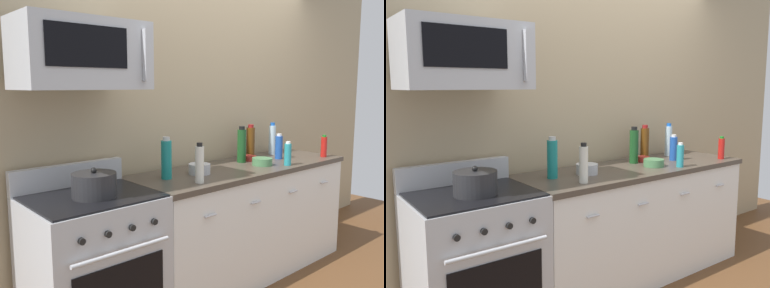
# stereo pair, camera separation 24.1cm
# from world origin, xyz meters

# --- Properties ---
(ground_plane) EXTENTS (6.15, 6.15, 0.00)m
(ground_plane) POSITION_xyz_m (0.00, 0.00, 0.00)
(ground_plane) COLOR brown
(back_wall) EXTENTS (5.12, 0.10, 2.70)m
(back_wall) POSITION_xyz_m (0.00, 0.41, 1.35)
(back_wall) COLOR tan
(back_wall) RESTS_ON ground_plane
(counter_unit) EXTENTS (2.03, 0.66, 0.92)m
(counter_unit) POSITION_xyz_m (0.00, -0.00, 0.46)
(counter_unit) COLOR white
(counter_unit) RESTS_ON ground_plane
(range_oven) EXTENTS (0.76, 0.69, 1.07)m
(range_oven) POSITION_xyz_m (-1.39, 0.00, 0.47)
(range_oven) COLOR #B7BABF
(range_oven) RESTS_ON ground_plane
(microwave) EXTENTS (0.74, 0.44, 0.40)m
(microwave) POSITION_xyz_m (-1.39, 0.05, 1.75)
(microwave) COLOR #B7BABF
(bottle_wine_amber) EXTENTS (0.08, 0.08, 0.31)m
(bottle_wine_amber) POSITION_xyz_m (0.31, 0.20, 1.07)
(bottle_wine_amber) COLOR #59330F
(bottle_wine_amber) RESTS_ON countertop_slab
(bottle_vinegar_white) EXTENTS (0.06, 0.06, 0.27)m
(bottle_vinegar_white) POSITION_xyz_m (-0.68, -0.19, 1.05)
(bottle_vinegar_white) COLOR silver
(bottle_vinegar_white) RESTS_ON countertop_slab
(bottle_wine_green) EXTENTS (0.08, 0.08, 0.31)m
(bottle_wine_green) POSITION_xyz_m (0.09, 0.12, 1.07)
(bottle_wine_green) COLOR #19471E
(bottle_wine_green) RESTS_ON countertop_slab
(bottle_water_clear) EXTENTS (0.07, 0.07, 0.30)m
(bottle_water_clear) POSITION_xyz_m (0.62, 0.20, 1.06)
(bottle_water_clear) COLOR silver
(bottle_water_clear) RESTS_ON countertop_slab
(bottle_dish_soap) EXTENTS (0.06, 0.06, 0.20)m
(bottle_dish_soap) POSITION_xyz_m (0.27, -0.23, 1.01)
(bottle_dish_soap) COLOR teal
(bottle_dish_soap) RESTS_ON countertop_slab
(bottle_hot_sauce_red) EXTENTS (0.05, 0.05, 0.20)m
(bottle_hot_sauce_red) POSITION_xyz_m (0.86, -0.21, 1.02)
(bottle_hot_sauce_red) COLOR #B21914
(bottle_hot_sauce_red) RESTS_ON countertop_slab
(bottle_sparkling_teal) EXTENTS (0.08, 0.08, 0.30)m
(bottle_sparkling_teal) POSITION_xyz_m (-0.78, 0.05, 1.06)
(bottle_sparkling_teal) COLOR #197F7A
(bottle_sparkling_teal) RESTS_ON countertop_slab
(bottle_soda_blue) EXTENTS (0.07, 0.07, 0.23)m
(bottle_soda_blue) POSITION_xyz_m (0.47, 0.01, 1.03)
(bottle_soda_blue) COLOR #1E4CA5
(bottle_soda_blue) RESTS_ON countertop_slab
(bowl_green_glaze) EXTENTS (0.17, 0.17, 0.06)m
(bowl_green_glaze) POSITION_xyz_m (0.12, -0.09, 0.95)
(bowl_green_glaze) COLOR #477A4C
(bowl_green_glaze) RESTS_ON countertop_slab
(bowl_red_small) EXTENTS (0.10, 0.10, 0.05)m
(bowl_red_small) POSITION_xyz_m (0.20, 0.11, 0.94)
(bowl_red_small) COLOR #B72D28
(bowl_red_small) RESTS_ON countertop_slab
(bowl_steel_prep) EXTENTS (0.16, 0.16, 0.08)m
(bowl_steel_prep) POSITION_xyz_m (-0.49, 0.01, 0.96)
(bowl_steel_prep) COLOR #B2B5BA
(bowl_steel_prep) RESTS_ON countertop_slab
(stockpot) EXTENTS (0.26, 0.26, 0.18)m
(stockpot) POSITION_xyz_m (-1.39, -0.05, 0.99)
(stockpot) COLOR #262628
(stockpot) RESTS_ON range_oven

